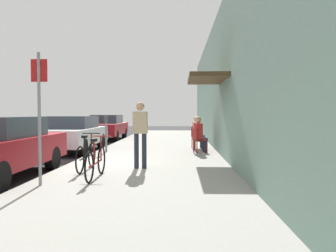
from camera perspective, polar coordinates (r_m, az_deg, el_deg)
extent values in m
plane|color=#2D2D30|center=(9.79, -16.81, -6.93)|extent=(60.00, 60.00, 0.00)
cube|color=#9E9B93|center=(11.28, -2.49, -5.33)|extent=(4.50, 32.00, 0.12)
cube|color=gray|center=(11.29, 9.83, 7.58)|extent=(0.30, 32.00, 5.20)
cube|color=#4C381E|center=(10.54, 6.52, 7.97)|extent=(1.10, 2.80, 0.12)
cylinder|color=black|center=(9.64, -19.02, -5.18)|extent=(0.22, 0.64, 0.64)
cube|color=#B7B7BC|center=(13.79, -15.84, -1.64)|extent=(1.80, 4.40, 0.62)
cube|color=#333D47|center=(13.91, -15.67, 0.66)|extent=(1.48, 2.11, 0.47)
cylinder|color=black|center=(14.91, -11.31, -2.51)|extent=(0.22, 0.64, 0.64)
cylinder|color=black|center=(15.36, -17.07, -2.43)|extent=(0.22, 0.64, 0.64)
cylinder|color=black|center=(12.29, -14.27, -3.55)|extent=(0.22, 0.64, 0.64)
cylinder|color=black|center=(12.82, -21.09, -3.39)|extent=(0.22, 0.64, 0.64)
cube|color=maroon|center=(19.64, -10.38, -0.44)|extent=(1.80, 4.40, 0.63)
cube|color=#333D47|center=(19.77, -10.30, 1.19)|extent=(1.48, 2.11, 0.48)
cylinder|color=black|center=(20.84, -7.43, -1.14)|extent=(0.22, 0.64, 0.64)
cylinder|color=black|center=(21.16, -11.67, -1.12)|extent=(0.22, 0.64, 0.64)
cylinder|color=black|center=(18.16, -8.86, -1.65)|extent=(0.22, 0.64, 0.64)
cylinder|color=black|center=(18.53, -13.68, -1.61)|extent=(0.22, 0.64, 0.64)
cylinder|color=slate|center=(12.41, -10.46, -1.84)|extent=(0.07, 0.07, 1.10)
cube|color=#383D42|center=(12.38, -10.49, 1.21)|extent=(0.12, 0.10, 0.22)
cylinder|color=gray|center=(7.00, -21.01, 1.07)|extent=(0.06, 0.06, 2.60)
cube|color=red|center=(7.07, -21.06, 8.79)|extent=(0.32, 0.02, 0.44)
torus|color=black|center=(9.08, -12.80, -4.74)|extent=(0.04, 0.66, 0.66)
torus|color=black|center=(8.08, -14.73, -5.62)|extent=(0.04, 0.66, 0.66)
cylinder|color=black|center=(8.58, -13.71, -5.15)|extent=(0.04, 1.05, 0.04)
cylinder|color=black|center=(8.41, -14.01, -3.59)|extent=(0.04, 0.04, 0.50)
cube|color=black|center=(8.39, -14.02, -1.76)|extent=(0.10, 0.20, 0.06)
cylinder|color=black|center=(9.00, -12.90, -3.01)|extent=(0.03, 0.03, 0.56)
cylinder|color=black|center=(8.98, -12.92, -1.23)|extent=(0.46, 0.03, 0.03)
torus|color=black|center=(8.00, -11.23, -5.67)|extent=(0.04, 0.66, 0.66)
torus|color=black|center=(6.99, -13.23, -6.83)|extent=(0.04, 0.66, 0.66)
cylinder|color=maroon|center=(7.49, -12.16, -6.21)|extent=(0.04, 1.05, 0.04)
cylinder|color=maroon|center=(7.32, -12.47, -4.44)|extent=(0.04, 0.04, 0.50)
cube|color=black|center=(7.29, -12.48, -2.33)|extent=(0.10, 0.20, 0.06)
cylinder|color=maroon|center=(7.92, -11.33, -3.71)|extent=(0.03, 0.03, 0.56)
cylinder|color=maroon|center=(7.89, -11.34, -1.69)|extent=(0.46, 0.03, 0.03)
cylinder|color=maroon|center=(12.34, 6.05, -3.35)|extent=(0.04, 0.04, 0.45)
cylinder|color=maroon|center=(11.98, 6.67, -3.52)|extent=(0.04, 0.04, 0.45)
cylinder|color=maroon|center=(12.21, 4.37, -3.40)|extent=(0.04, 0.04, 0.45)
cylinder|color=maroon|center=(11.85, 4.94, -3.57)|extent=(0.04, 0.04, 0.45)
cube|color=maroon|center=(12.07, 5.51, -2.33)|extent=(0.54, 0.54, 0.03)
cube|color=maroon|center=(11.99, 4.59, -1.37)|extent=(0.15, 0.43, 0.40)
cylinder|color=#232838|center=(12.25, 6.15, -3.35)|extent=(0.11, 0.11, 0.47)
cylinder|color=#232838|center=(12.18, 5.58, -2.26)|extent=(0.38, 0.23, 0.14)
cylinder|color=#232838|center=(12.06, 6.47, -3.43)|extent=(0.11, 0.11, 0.47)
cylinder|color=#232838|center=(12.00, 5.90, -2.33)|extent=(0.38, 0.23, 0.14)
cube|color=#B22626|center=(12.03, 5.16, -0.89)|extent=(0.31, 0.41, 0.56)
sphere|color=tan|center=(12.01, 5.16, 1.07)|extent=(0.22, 0.22, 0.22)
cylinder|color=maroon|center=(13.26, 5.98, -2.96)|extent=(0.04, 0.04, 0.45)
cylinder|color=maroon|center=(12.89, 6.19, -3.11)|extent=(0.04, 0.04, 0.45)
cylinder|color=maroon|center=(13.22, 4.35, -2.97)|extent=(0.04, 0.04, 0.45)
cylinder|color=maroon|center=(12.84, 4.51, -3.12)|extent=(0.04, 0.04, 0.45)
cube|color=maroon|center=(13.03, 5.26, -1.99)|extent=(0.46, 0.46, 0.03)
cube|color=maroon|center=(13.00, 4.37, -1.09)|extent=(0.05, 0.44, 0.40)
cylinder|color=#232838|center=(13.17, 5.99, -2.95)|extent=(0.11, 0.11, 0.47)
cylinder|color=#232838|center=(13.14, 5.43, -1.94)|extent=(0.37, 0.16, 0.14)
cylinder|color=#232838|center=(12.97, 6.10, -3.03)|extent=(0.11, 0.11, 0.47)
cylinder|color=#232838|center=(12.94, 5.53, -2.00)|extent=(0.37, 0.16, 0.14)
cube|color=#B22626|center=(13.00, 4.92, -0.65)|extent=(0.24, 0.37, 0.56)
sphere|color=tan|center=(12.99, 4.92, 1.15)|extent=(0.22, 0.22, 0.22)
cylinder|color=maroon|center=(13.88, 5.57, -2.73)|extent=(0.04, 0.04, 0.45)
cylinder|color=maroon|center=(13.53, 6.17, -2.86)|extent=(0.04, 0.04, 0.45)
cylinder|color=maroon|center=(13.74, 4.10, -2.77)|extent=(0.04, 0.04, 0.45)
cylinder|color=maroon|center=(13.39, 4.66, -2.91)|extent=(0.04, 0.04, 0.45)
cube|color=maroon|center=(13.61, 5.13, -1.81)|extent=(0.55, 0.55, 0.03)
cube|color=maroon|center=(13.53, 4.32, -0.96)|extent=(0.17, 0.43, 0.40)
cylinder|color=#232838|center=(13.79, 5.67, -2.72)|extent=(0.11, 0.11, 0.47)
cylinder|color=#232838|center=(13.73, 5.17, -1.76)|extent=(0.39, 0.24, 0.14)
cylinder|color=#232838|center=(13.61, 5.98, -2.79)|extent=(0.11, 0.11, 0.47)
cylinder|color=#232838|center=(13.54, 5.48, -1.81)|extent=(0.39, 0.24, 0.14)
cube|color=#CCB28C|center=(13.57, 4.82, -0.53)|extent=(0.32, 0.41, 0.56)
sphere|color=tan|center=(13.55, 4.82, 1.20)|extent=(0.22, 0.22, 0.22)
cylinder|color=#232838|center=(8.65, -5.38, -4.24)|extent=(0.12, 0.12, 0.90)
cylinder|color=#232838|center=(8.62, -4.06, -4.25)|extent=(0.12, 0.12, 0.90)
cube|color=#CCB28C|center=(8.58, -4.74, 0.60)|extent=(0.36, 0.22, 0.56)
sphere|color=tan|center=(8.58, -4.75, 3.34)|extent=(0.22, 0.22, 0.22)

